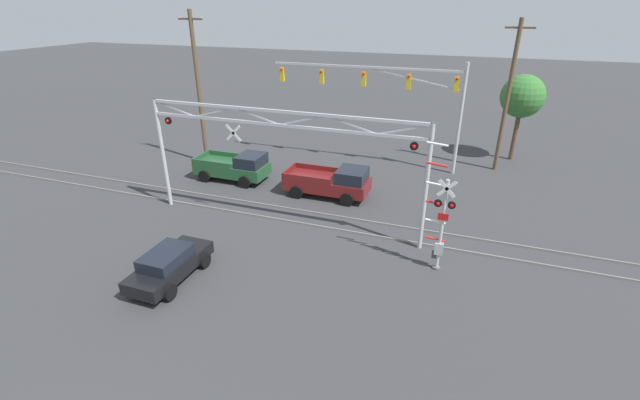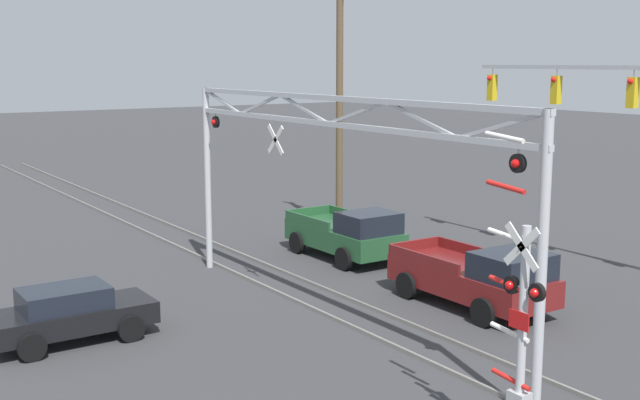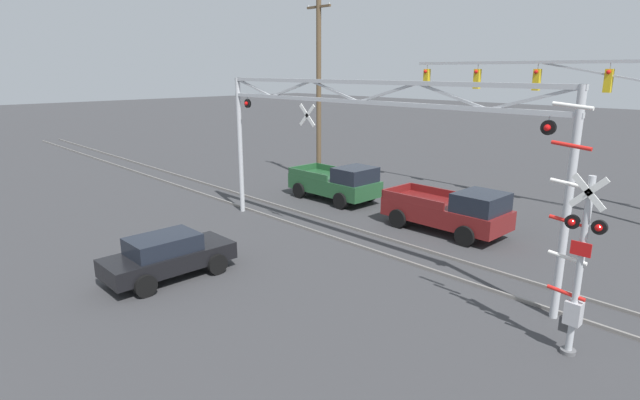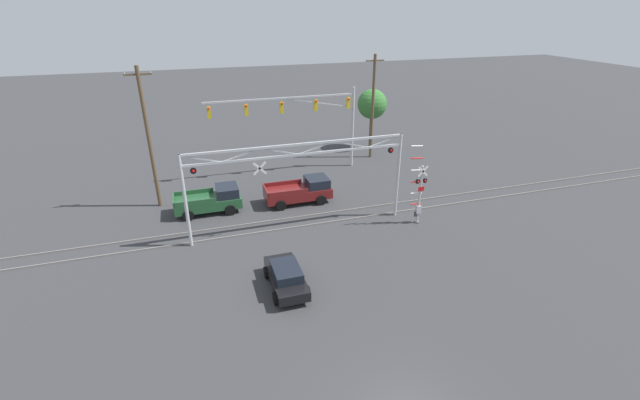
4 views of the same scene
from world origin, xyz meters
name	(u,v)px [view 4 (image 4 of 4)]	position (x,y,z in m)	size (l,w,h in m)	color
rail_track_near	(299,227)	(0.00, 15.92, 0.05)	(80.00, 0.08, 0.10)	gray
rail_track_far	(294,218)	(0.00, 17.35, 0.05)	(80.00, 0.08, 0.10)	gray
crossing_gantry	(298,168)	(-0.02, 15.63, 4.55)	(14.74, 0.27, 6.18)	#B7BABF
crossing_signal_mast	(419,195)	(8.16, 14.06, 2.17)	(1.46, 0.35, 5.83)	#B7BABF
traffic_signal_span	(311,113)	(4.03, 26.48, 5.38)	(13.40, 0.39, 7.45)	#B7BABF
pickup_truck_lead	(301,191)	(1.30, 19.97, 0.93)	(5.13, 2.34, 1.89)	maroon
pickup_truck_following	(211,200)	(-5.54, 20.32, 0.93)	(4.83, 2.34, 1.89)	#23512D
sedan_waiting	(286,276)	(-2.45, 9.37, 0.75)	(1.94, 4.09, 1.43)	black
utility_pole_left	(149,138)	(-9.32, 22.58, 5.38)	(1.80, 0.28, 10.46)	brown
utility_pole_right	(373,106)	(10.82, 28.29, 5.15)	(1.80, 0.28, 10.01)	brown
background_tree_beyond_span	(372,104)	(11.98, 30.99, 4.71)	(3.05, 3.05, 6.28)	brown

